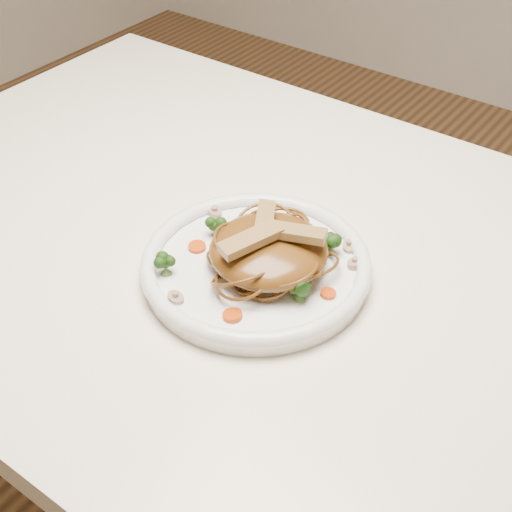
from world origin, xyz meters
The scene contains 19 objects.
table centered at (0.00, 0.00, 0.65)m, with size 1.20×0.80×0.75m.
plate centered at (0.04, -0.05, 0.76)m, with size 0.28×0.28×0.02m, color white.
noodle_mound centered at (0.06, -0.04, 0.79)m, with size 0.14×0.14×0.05m, color #5D3311.
chicken_a centered at (0.08, -0.03, 0.82)m, with size 0.07×0.02×0.01m, color #A7844E.
chicken_b centered at (0.04, -0.03, 0.82)m, with size 0.06×0.02×0.01m, color #A7844E.
chicken_c centered at (0.05, -0.07, 0.82)m, with size 0.08×0.02×0.01m, color #A7844E.
broccoli_0 centered at (0.10, 0.03, 0.78)m, with size 0.03×0.03×0.03m, color #1D460E, non-canonical shape.
broccoli_1 centered at (-0.03, -0.03, 0.78)m, with size 0.03×0.03×0.03m, color #1D460E, non-canonical shape.
broccoli_2 centered at (-0.03, -0.12, 0.78)m, with size 0.03×0.03×0.03m, color #1D460E, non-canonical shape.
broccoli_3 centered at (0.12, -0.07, 0.78)m, with size 0.03×0.03×0.03m, color #1D460E, non-canonical shape.
carrot_0 centered at (0.08, 0.02, 0.77)m, with size 0.02×0.02×0.01m, color red.
carrot_1 centered at (-0.03, -0.07, 0.77)m, with size 0.02×0.02×0.01m, color red.
carrot_2 centered at (0.14, -0.04, 0.77)m, with size 0.02×0.02×0.01m, color red.
carrot_3 centered at (-0.01, 0.06, 0.77)m, with size 0.02×0.02×0.01m, color red.
carrot_4 centered at (0.07, -0.13, 0.77)m, with size 0.02×0.02×0.01m, color red.
mushroom_0 centered at (0.00, -0.15, 0.77)m, with size 0.02×0.02×0.01m, color tan.
mushroom_1 centered at (0.14, 0.02, 0.77)m, with size 0.02×0.02×0.01m, color tan.
mushroom_2 centered at (-0.06, 0.00, 0.77)m, with size 0.03×0.03×0.01m, color tan.
mushroom_3 centered at (0.12, 0.05, 0.77)m, with size 0.02×0.02×0.01m, color tan.
Camera 1 is at (0.43, -0.58, 1.32)m, focal length 50.23 mm.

